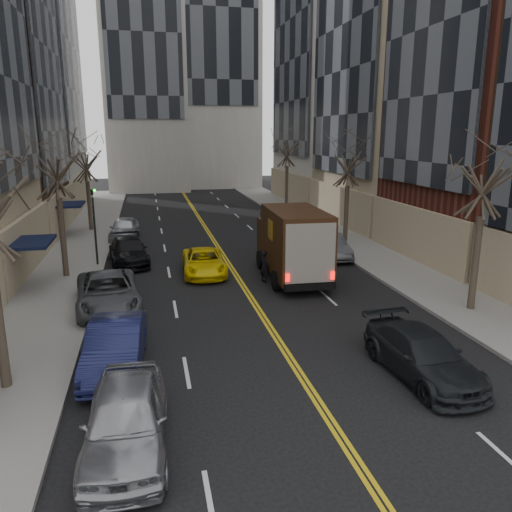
{
  "coord_description": "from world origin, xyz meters",
  "views": [
    {
      "loc": [
        -4.43,
        -6.69,
        7.44
      ],
      "look_at": [
        0.06,
        13.91,
        2.2
      ],
      "focal_mm": 35.0,
      "sensor_mm": 36.0,
      "label": 1
    }
  ],
  "objects": [
    {
      "name": "sidewalk_left",
      "position": [
        -9.0,
        27.0,
        0.07
      ],
      "size": [
        4.0,
        66.0,
        0.15
      ],
      "primitive_type": "cube",
      "color": "slate",
      "rests_on": "ground"
    },
    {
      "name": "sidewalk_right",
      "position": [
        9.0,
        27.0,
        0.07
      ],
      "size": [
        4.0,
        66.0,
        0.15
      ],
      "primitive_type": "cube",
      "color": "slate",
      "rests_on": "ground"
    },
    {
      "name": "streetwall_right",
      "position": [
        16.38,
        32.2,
        15.09
      ],
      "size": [
        12.26,
        49.0,
        34.0
      ],
      "color": "#4C301E",
      "rests_on": "ground"
    },
    {
      "name": "tree_lf_mid",
      "position": [
        -8.8,
        20.0,
        6.6
      ],
      "size": [
        3.2,
        3.2,
        8.91
      ],
      "color": "#382D23",
      "rests_on": "sidewalk_left"
    },
    {
      "name": "tree_lf_far",
      "position": [
        -8.8,
        33.0,
        6.02
      ],
      "size": [
        3.2,
        3.2,
        8.12
      ],
      "color": "#382D23",
      "rests_on": "sidewalk_left"
    },
    {
      "name": "tree_rt_near",
      "position": [
        8.8,
        11.0,
        6.45
      ],
      "size": [
        3.2,
        3.2,
        8.71
      ],
      "color": "#382D23",
      "rests_on": "sidewalk_right"
    },
    {
      "name": "tree_rt_mid",
      "position": [
        8.8,
        25.0,
        6.17
      ],
      "size": [
        3.2,
        3.2,
        8.32
      ],
      "color": "#382D23",
      "rests_on": "sidewalk_right"
    },
    {
      "name": "tree_rt_far",
      "position": [
        8.8,
        40.0,
        6.74
      ],
      "size": [
        3.2,
        3.2,
        9.11
      ],
      "color": "#382D23",
      "rests_on": "sidewalk_right"
    },
    {
      "name": "traffic_signal",
      "position": [
        -7.39,
        22.0,
        2.82
      ],
      "size": [
        0.29,
        0.26,
        4.7
      ],
      "color": "black",
      "rests_on": "sidewalk_left"
    },
    {
      "name": "ups_truck",
      "position": [
        2.74,
        17.34,
        1.87
      ],
      "size": [
        2.98,
        6.88,
        3.72
      ],
      "rotation": [
        0.0,
        0.0,
        -0.04
      ],
      "color": "black",
      "rests_on": "ground"
    },
    {
      "name": "observer_sedan",
      "position": [
        3.67,
        6.18,
        0.72
      ],
      "size": [
        2.29,
        5.04,
        1.43
      ],
      "rotation": [
        0.0,
        0.0,
        0.06
      ],
      "color": "black",
      "rests_on": "ground"
    },
    {
      "name": "taxi",
      "position": [
        -1.64,
        19.25,
        0.66
      ],
      "size": [
        2.38,
        4.85,
        1.33
      ],
      "primitive_type": "imported",
      "rotation": [
        0.0,
        0.0,
        -0.04
      ],
      "color": "yellow",
      "rests_on": "ground"
    },
    {
      "name": "pedestrian",
      "position": [
        1.2,
        17.1,
        0.82
      ],
      "size": [
        0.61,
        0.71,
        1.64
      ],
      "primitive_type": "imported",
      "rotation": [
        0.0,
        0.0,
        2.0
      ],
      "color": "black",
      "rests_on": "ground"
    },
    {
      "name": "parked_lf_a",
      "position": [
        -5.21,
        4.31,
        0.82
      ],
      "size": [
        2.09,
        4.87,
        1.64
      ],
      "primitive_type": "imported",
      "rotation": [
        0.0,
        0.0,
        -0.03
      ],
      "color": "#9B9CA2",
      "rests_on": "ground"
    },
    {
      "name": "parked_lf_b",
      "position": [
        -5.68,
        8.7,
        0.79
      ],
      "size": [
        1.98,
        4.88,
        1.57
      ],
      "primitive_type": "imported",
      "rotation": [
        0.0,
        0.0,
        -0.07
      ],
      "color": "#13163C",
      "rests_on": "ground"
    },
    {
      "name": "parked_lf_c",
      "position": [
        -6.3,
        14.53,
        0.77
      ],
      "size": [
        3.13,
        5.79,
        1.54
      ],
      "primitive_type": "imported",
      "rotation": [
        0.0,
        0.0,
        0.1
      ],
      "color": "#4A4D51",
      "rests_on": "ground"
    },
    {
      "name": "parked_lf_d",
      "position": [
        -5.67,
        22.42,
        0.74
      ],
      "size": [
        2.61,
        5.28,
        1.48
      ],
      "primitive_type": "imported",
      "rotation": [
        0.0,
        0.0,
        0.11
      ],
      "color": "black",
      "rests_on": "ground"
    },
    {
      "name": "parked_lf_e",
      "position": [
        -6.16,
        29.41,
        0.78
      ],
      "size": [
        2.24,
        4.73,
        1.56
      ],
      "primitive_type": "imported",
      "rotation": [
        0.0,
        0.0,
        -0.09
      ],
      "color": "#B1B4B9",
      "rests_on": "ground"
    },
    {
      "name": "parked_rt_a",
      "position": [
        6.29,
        21.21,
        0.71
      ],
      "size": [
        1.66,
        4.37,
        1.42
      ],
      "primitive_type": "imported",
      "rotation": [
        0.0,
        0.0,
        -0.04
      ],
      "color": "#484A50",
      "rests_on": "ground"
    },
    {
      "name": "parked_rt_b",
      "position": [
        6.21,
        32.67,
        0.72
      ],
      "size": [
        2.53,
        5.23,
        1.44
      ],
      "primitive_type": "imported",
      "rotation": [
        0.0,
        0.0,
        0.03
      ],
      "color": "#A9ACB1",
      "rests_on": "ground"
    },
    {
      "name": "parked_rt_c",
      "position": [
        5.99,
        32.94,
        0.65
      ],
      "size": [
        2.31,
        4.63,
        1.29
      ],
      "primitive_type": "imported",
      "rotation": [
        0.0,
        0.0,
        -0.12
      ],
      "color": "black",
      "rests_on": "ground"
    }
  ]
}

